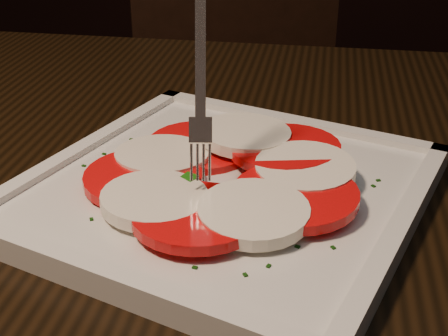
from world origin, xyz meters
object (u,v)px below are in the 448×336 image
at_px(table, 319,266).
at_px(fork, 201,72).
at_px(chair, 245,112).
at_px(plate, 224,192).

relative_size(table, fork, 8.62).
xyz_separation_m(chair, fork, (-0.01, -0.72, 0.33)).
distance_m(table, chair, 0.68).
height_order(table, chair, chair).
bearing_deg(fork, plate, -5.08).
bearing_deg(plate, chair, 90.21).
relative_size(chair, plate, 3.10).
distance_m(chair, fork, 0.79).
height_order(plate, fork, fork).
bearing_deg(chair, table, -96.44).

